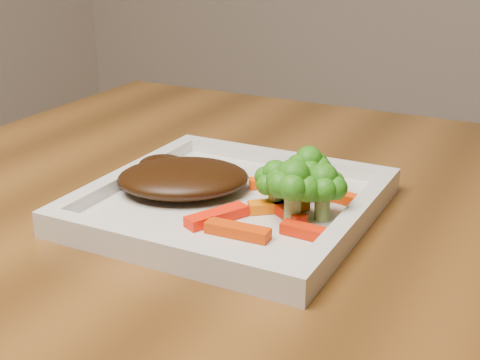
% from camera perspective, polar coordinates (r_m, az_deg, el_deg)
% --- Properties ---
extents(plate, '(0.27, 0.27, 0.01)m').
position_cam_1_polar(plate, '(0.67, -0.76, -2.32)').
color(plate, silver).
rests_on(plate, dining_table).
extents(steak, '(0.17, 0.16, 0.03)m').
position_cam_1_polar(steak, '(0.69, -4.86, 0.17)').
color(steak, black).
rests_on(steak, plate).
extents(broccoli_0, '(0.06, 0.06, 0.07)m').
position_cam_1_polar(broccoli_0, '(0.67, 5.88, 1.23)').
color(broccoli_0, '#2F6D12').
rests_on(broccoli_0, plate).
extents(broccoli_1, '(0.05, 0.05, 0.06)m').
position_cam_1_polar(broccoli_1, '(0.62, 7.10, -0.63)').
color(broccoli_1, '#2E7713').
rests_on(broccoli_1, plate).
extents(broccoli_2, '(0.07, 0.07, 0.06)m').
position_cam_1_polar(broccoli_2, '(0.62, 4.55, -1.03)').
color(broccoli_2, '#2C7713').
rests_on(broccoli_2, plate).
extents(broccoli_3, '(0.05, 0.05, 0.06)m').
position_cam_1_polar(broccoli_3, '(0.64, 3.02, 0.01)').
color(broccoli_3, '#1C6310').
rests_on(broccoli_3, plate).
extents(carrot_0, '(0.06, 0.02, 0.01)m').
position_cam_1_polar(carrot_0, '(0.60, -0.21, -4.33)').
color(carrot_0, '#CA3503').
rests_on(carrot_0, plate).
extents(carrot_1, '(0.05, 0.02, 0.01)m').
position_cam_1_polar(carrot_1, '(0.60, 5.99, -4.46)').
color(carrot_1, red).
rests_on(carrot_1, plate).
extents(carrot_2, '(0.04, 0.06, 0.01)m').
position_cam_1_polar(carrot_2, '(0.62, -1.99, -3.10)').
color(carrot_2, '#FB1B04').
rests_on(carrot_2, plate).
extents(carrot_3, '(0.05, 0.02, 0.01)m').
position_cam_1_polar(carrot_3, '(0.67, 9.04, -1.56)').
color(carrot_3, '#DB3903').
rests_on(carrot_3, plate).
extents(carrot_4, '(0.05, 0.04, 0.01)m').
position_cam_1_polar(carrot_4, '(0.70, 2.78, -0.26)').
color(carrot_4, '#FA4504').
rests_on(carrot_4, plate).
extents(carrot_5, '(0.05, 0.04, 0.01)m').
position_cam_1_polar(carrot_5, '(0.63, 4.04, -2.74)').
color(carrot_5, red).
rests_on(carrot_5, plate).
extents(carrot_6, '(0.06, 0.05, 0.01)m').
position_cam_1_polar(carrot_6, '(0.65, 3.32, -2.19)').
color(carrot_6, orange).
rests_on(carrot_6, plate).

